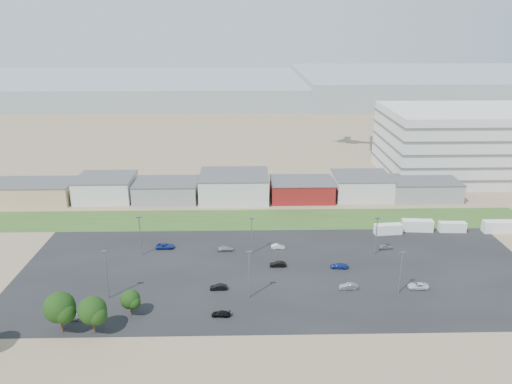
{
  "coord_description": "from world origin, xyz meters",
  "views": [
    {
      "loc": [
        -2.36,
        -83.75,
        55.31
      ],
      "look_at": [
        0.04,
        22.0,
        18.88
      ],
      "focal_mm": 35.0,
      "sensor_mm": 36.0,
      "label": 1
    }
  ],
  "objects_px": {
    "parked_car_3": "(221,314)",
    "parked_car_9": "(165,246)",
    "box_trailer_a": "(388,229)",
    "parked_car_11": "(278,246)",
    "parked_car_12": "(339,266)",
    "parked_car_10": "(73,316)",
    "parked_car_6": "(226,249)",
    "parked_car_8": "(385,247)",
    "parked_car_4": "(219,287)",
    "parked_car_0": "(418,286)",
    "parked_car_7": "(278,264)",
    "parked_car_1": "(348,286)"
  },
  "relations": [
    {
      "from": "parked_car_3",
      "to": "parked_car_9",
      "type": "distance_m",
      "value": 35.05
    },
    {
      "from": "box_trailer_a",
      "to": "parked_car_3",
      "type": "relative_size",
      "value": 1.99
    },
    {
      "from": "parked_car_11",
      "to": "parked_car_12",
      "type": "bearing_deg",
      "value": -130.92
    },
    {
      "from": "parked_car_10",
      "to": "parked_car_11",
      "type": "distance_m",
      "value": 52.37
    },
    {
      "from": "parked_car_6",
      "to": "parked_car_8",
      "type": "height_order",
      "value": "parked_car_8"
    },
    {
      "from": "parked_car_3",
      "to": "parked_car_4",
      "type": "relative_size",
      "value": 1.0
    },
    {
      "from": "parked_car_0",
      "to": "parked_car_6",
      "type": "distance_m",
      "value": 46.96
    },
    {
      "from": "parked_car_3",
      "to": "parked_car_12",
      "type": "bearing_deg",
      "value": 130.54
    },
    {
      "from": "parked_car_8",
      "to": "parked_car_11",
      "type": "distance_m",
      "value": 27.4
    },
    {
      "from": "parked_car_4",
      "to": "parked_car_12",
      "type": "distance_m",
      "value": 29.42
    },
    {
      "from": "parked_car_7",
      "to": "parked_car_6",
      "type": "bearing_deg",
      "value": -124.6
    },
    {
      "from": "parked_car_7",
      "to": "parked_car_9",
      "type": "distance_m",
      "value": 30.2
    },
    {
      "from": "parked_car_1",
      "to": "parked_car_12",
      "type": "relative_size",
      "value": 0.99
    },
    {
      "from": "parked_car_3",
      "to": "parked_car_10",
      "type": "bearing_deg",
      "value": -84.81
    },
    {
      "from": "parked_car_3",
      "to": "parked_car_12",
      "type": "xyz_separation_m",
      "value": [
        26.94,
        19.59,
        0.05
      ]
    },
    {
      "from": "parked_car_6",
      "to": "parked_car_11",
      "type": "distance_m",
      "value": 13.47
    },
    {
      "from": "parked_car_3",
      "to": "parked_car_7",
      "type": "xyz_separation_m",
      "value": [
        12.58,
        20.7,
        0.09
      ]
    },
    {
      "from": "parked_car_3",
      "to": "parked_car_10",
      "type": "height_order",
      "value": "parked_car_10"
    },
    {
      "from": "parked_car_4",
      "to": "parked_car_10",
      "type": "bearing_deg",
      "value": -71.49
    },
    {
      "from": "parked_car_12",
      "to": "parked_car_11",
      "type": "bearing_deg",
      "value": -121.59
    },
    {
      "from": "parked_car_9",
      "to": "parked_car_10",
      "type": "distance_m",
      "value": 34.33
    },
    {
      "from": "parked_car_10",
      "to": "parked_car_12",
      "type": "height_order",
      "value": "parked_car_10"
    },
    {
      "from": "parked_car_8",
      "to": "parked_car_12",
      "type": "bearing_deg",
      "value": 118.92
    },
    {
      "from": "parked_car_0",
      "to": "parked_car_10",
      "type": "bearing_deg",
      "value": -79.6
    },
    {
      "from": "parked_car_11",
      "to": "parked_car_0",
      "type": "bearing_deg",
      "value": -127.35
    },
    {
      "from": "parked_car_7",
      "to": "parked_car_12",
      "type": "relative_size",
      "value": 0.95
    },
    {
      "from": "parked_car_0",
      "to": "parked_car_8",
      "type": "height_order",
      "value": "parked_car_0"
    },
    {
      "from": "parked_car_3",
      "to": "parked_car_8",
      "type": "bearing_deg",
      "value": 130.65
    },
    {
      "from": "parked_car_7",
      "to": "parked_car_12",
      "type": "xyz_separation_m",
      "value": [
        14.36,
        -1.11,
        -0.05
      ]
    },
    {
      "from": "parked_car_8",
      "to": "parked_car_3",
      "type": "bearing_deg",
      "value": 118.71
    },
    {
      "from": "parked_car_8",
      "to": "parked_car_9",
      "type": "bearing_deg",
      "value": 80.91
    },
    {
      "from": "parked_car_6",
      "to": "parked_car_12",
      "type": "relative_size",
      "value": 1.02
    },
    {
      "from": "box_trailer_a",
      "to": "parked_car_8",
      "type": "bearing_deg",
      "value": -114.99
    },
    {
      "from": "parked_car_11",
      "to": "parked_car_1",
      "type": "bearing_deg",
      "value": -147.97
    },
    {
      "from": "box_trailer_a",
      "to": "parked_car_1",
      "type": "relative_size",
      "value": 1.86
    },
    {
      "from": "parked_car_0",
      "to": "parked_car_7",
      "type": "height_order",
      "value": "parked_car_7"
    },
    {
      "from": "parked_car_10",
      "to": "parked_car_8",
      "type": "bearing_deg",
      "value": -68.06
    },
    {
      "from": "parked_car_0",
      "to": "parked_car_8",
      "type": "bearing_deg",
      "value": -172.49
    },
    {
      "from": "parked_car_6",
      "to": "parked_car_10",
      "type": "relative_size",
      "value": 0.97
    },
    {
      "from": "parked_car_10",
      "to": "parked_car_12",
      "type": "xyz_separation_m",
      "value": [
        55.84,
        19.93,
        -0.03
      ]
    },
    {
      "from": "parked_car_7",
      "to": "parked_car_9",
      "type": "height_order",
      "value": "parked_car_9"
    },
    {
      "from": "parked_car_7",
      "to": "parked_car_11",
      "type": "distance_m",
      "value": 9.98
    },
    {
      "from": "parked_car_8",
      "to": "parked_car_9",
      "type": "xyz_separation_m",
      "value": [
        -56.37,
        1.63,
        0.04
      ]
    },
    {
      "from": "parked_car_7",
      "to": "parked_car_11",
      "type": "xyz_separation_m",
      "value": [
        0.73,
        9.95,
        -0.06
      ]
    },
    {
      "from": "box_trailer_a",
      "to": "parked_car_8",
      "type": "relative_size",
      "value": 2.05
    },
    {
      "from": "parked_car_3",
      "to": "parked_car_7",
      "type": "bearing_deg",
      "value": 153.23
    },
    {
      "from": "parked_car_3",
      "to": "parked_car_4",
      "type": "distance_m",
      "value": 10.31
    },
    {
      "from": "parked_car_1",
      "to": "parked_car_10",
      "type": "relative_size",
      "value": 0.93
    },
    {
      "from": "box_trailer_a",
      "to": "parked_car_4",
      "type": "distance_m",
      "value": 53.46
    },
    {
      "from": "parked_car_3",
      "to": "parked_car_11",
      "type": "height_order",
      "value": "parked_car_11"
    }
  ]
}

